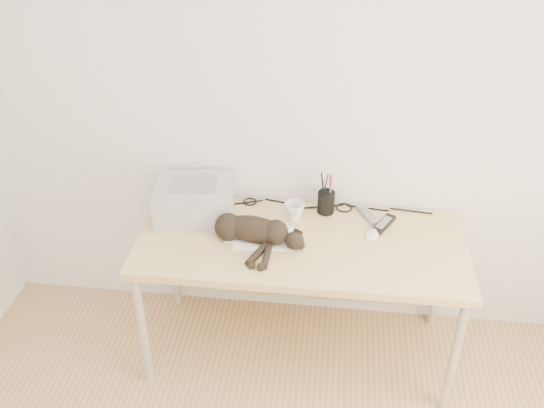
# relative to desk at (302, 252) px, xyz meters

# --- Properties ---
(wall_back) EXTENTS (3.50, 0.00, 3.50)m
(wall_back) POSITION_rel_desk_xyz_m (0.00, 0.27, 0.69)
(wall_back) COLOR silver
(wall_back) RESTS_ON floor
(desk) EXTENTS (1.60, 0.70, 0.74)m
(desk) POSITION_rel_desk_xyz_m (0.00, 0.00, 0.00)
(desk) COLOR #DBBF80
(desk) RESTS_ON floor
(printer) EXTENTS (0.43, 0.38, 0.18)m
(printer) POSITION_rel_desk_xyz_m (-0.56, 0.08, 0.22)
(printer) COLOR #A9A8AD
(printer) RESTS_ON desk
(papers) EXTENTS (0.34, 0.25, 0.01)m
(papers) POSITION_rel_desk_xyz_m (-0.20, -0.08, 0.14)
(papers) COLOR white
(papers) RESTS_ON desk
(cat) EXTENTS (0.60, 0.33, 0.14)m
(cat) POSITION_rel_desk_xyz_m (-0.25, -0.11, 0.19)
(cat) COLOR black
(cat) RESTS_ON desk
(mug) EXTENTS (0.13, 0.13, 0.10)m
(mug) POSITION_rel_desk_xyz_m (-0.05, 0.09, 0.18)
(mug) COLOR silver
(mug) RESTS_ON desk
(pen_cup) EXTENTS (0.09, 0.09, 0.23)m
(pen_cup) POSITION_rel_desk_xyz_m (0.10, 0.18, 0.20)
(pen_cup) COLOR black
(pen_cup) RESTS_ON desk
(remote_grey) EXTENTS (0.12, 0.18, 0.02)m
(remote_grey) POSITION_rel_desk_xyz_m (0.32, 0.16, 0.14)
(remote_grey) COLOR gray
(remote_grey) RESTS_ON desk
(remote_black) EXTENTS (0.13, 0.19, 0.02)m
(remote_black) POSITION_rel_desk_xyz_m (0.40, 0.09, 0.14)
(remote_black) COLOR black
(remote_black) RESTS_ON desk
(mouse) EXTENTS (0.11, 0.13, 0.04)m
(mouse) POSITION_rel_desk_xyz_m (0.34, -0.00, 0.15)
(mouse) COLOR white
(mouse) RESTS_ON desk
(cable_tangle) EXTENTS (1.36, 0.09, 0.01)m
(cable_tangle) POSITION_rel_desk_xyz_m (0.00, 0.22, 0.14)
(cable_tangle) COLOR black
(cable_tangle) RESTS_ON desk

